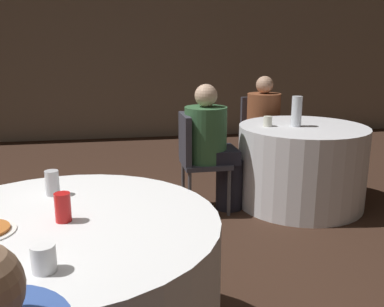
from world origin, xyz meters
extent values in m
cube|color=gray|center=(0.00, 4.91, 1.40)|extent=(16.00, 0.06, 2.80)
cylinder|color=white|center=(0.18, -0.07, 0.36)|extent=(1.31, 1.31, 0.73)
cylinder|color=silver|center=(2.04, 1.75, 0.36)|extent=(1.14, 1.14, 0.73)
cube|color=#383842|center=(1.97, 2.64, 0.43)|extent=(0.43, 0.43, 0.04)
cube|color=#383842|center=(1.95, 2.82, 0.66)|extent=(0.38, 0.08, 0.41)
cylinder|color=#4C4C51|center=(2.15, 2.48, 0.21)|extent=(0.03, 0.03, 0.41)
cylinder|color=#4C4C51|center=(1.81, 2.45, 0.21)|extent=(0.03, 0.03, 0.41)
cylinder|color=#4C4C51|center=(2.12, 2.82, 0.21)|extent=(0.03, 0.03, 0.41)
cylinder|color=#4C4C51|center=(1.79, 2.79, 0.21)|extent=(0.03, 0.03, 0.41)
cube|color=#383842|center=(1.15, 1.73, 0.43)|extent=(0.41, 0.41, 0.04)
cube|color=#383842|center=(0.97, 1.73, 0.66)|extent=(0.06, 0.38, 0.41)
cylinder|color=#4C4C51|center=(1.31, 1.91, 0.21)|extent=(0.03, 0.03, 0.41)
cylinder|color=#4C4C51|center=(1.32, 1.57, 0.21)|extent=(0.03, 0.03, 0.41)
cylinder|color=#4C4C51|center=(0.97, 1.90, 0.21)|extent=(0.03, 0.03, 0.41)
cylinder|color=#4C4C51|center=(0.98, 1.56, 0.21)|extent=(0.03, 0.03, 0.41)
cylinder|color=#282828|center=(1.98, 2.42, 0.23)|extent=(0.24, 0.24, 0.45)
cube|color=#282828|center=(1.98, 2.53, 0.50)|extent=(0.36, 0.35, 0.12)
cylinder|color=brown|center=(1.97, 2.64, 0.68)|extent=(0.36, 0.36, 0.47)
sphere|color=tan|center=(1.97, 2.64, 1.01)|extent=(0.19, 0.19, 0.19)
cylinder|color=black|center=(1.37, 1.74, 0.23)|extent=(0.24, 0.24, 0.45)
cube|color=black|center=(1.26, 1.74, 0.50)|extent=(0.33, 0.35, 0.12)
cylinder|color=#38663D|center=(1.15, 1.73, 0.69)|extent=(0.36, 0.36, 0.47)
sphere|color=#DBB293|center=(1.15, 1.73, 1.02)|extent=(0.19, 0.19, 0.19)
cylinder|color=red|center=(0.19, -0.07, 0.79)|extent=(0.07, 0.07, 0.12)
cylinder|color=silver|center=(0.10, 0.27, 0.79)|extent=(0.07, 0.07, 0.12)
cylinder|color=white|center=(0.17, -0.47, 0.77)|extent=(0.08, 0.08, 0.09)
cylinder|color=silver|center=(1.96, 1.75, 0.86)|extent=(0.09, 0.09, 0.27)
cylinder|color=silver|center=(1.72, 1.79, 0.77)|extent=(0.08, 0.08, 0.09)
camera|label=1|loc=(0.44, -1.77, 1.44)|focal=40.00mm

